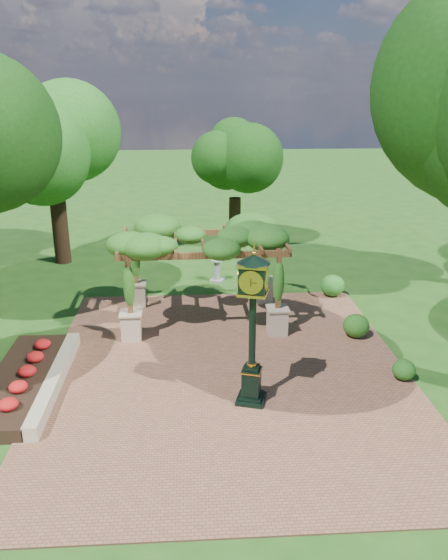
{
  "coord_description": "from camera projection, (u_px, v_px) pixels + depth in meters",
  "views": [
    {
      "loc": [
        -0.92,
        -12.49,
        7.48
      ],
      "look_at": [
        0.0,
        2.5,
        2.2
      ],
      "focal_mm": 35.0,
      "sensor_mm": 36.0,
      "label": 1
    }
  ],
  "objects": [
    {
      "name": "shrub_mid",
      "position": [
        356.0,
        326.0,
        17.21
      ],
      "size": [
        1.08,
        1.08,
        0.75
      ],
      "primitive_type": "ellipsoid",
      "rotation": [
        0.0,
        0.0,
        0.39
      ],
      "color": "#255919",
      "rests_on": "brick_plaza"
    },
    {
      "name": "border_wall",
      "position": [
        55.0,
        380.0,
        14.43
      ],
      "size": [
        0.35,
        5.0,
        0.4
      ],
      "primitive_type": "cube",
      "color": "#C6B793",
      "rests_on": "ground"
    },
    {
      "name": "flower_bed",
      "position": [
        21.0,
        381.0,
        14.39
      ],
      "size": [
        1.5,
        5.0,
        0.36
      ],
      "primitive_type": "cube",
      "color": "red",
      "rests_on": "ground"
    },
    {
      "name": "shrub_back",
      "position": [
        333.0,
        285.0,
        20.62
      ],
      "size": [
        1.06,
        1.06,
        0.82
      ],
      "primitive_type": "ellipsoid",
      "rotation": [
        0.0,
        0.0,
        -0.19
      ],
      "color": "#23651D",
      "rests_on": "brick_plaza"
    },
    {
      "name": "tree_west_far",
      "position": [
        52.0,
        146.0,
        23.17
      ],
      "size": [
        4.16,
        4.16,
        7.56
      ],
      "color": "black",
      "rests_on": "ground"
    },
    {
      "name": "pergola",
      "position": [
        202.0,
        241.0,
        17.8
      ],
      "size": [
        5.44,
        3.5,
        3.38
      ],
      "rotation": [
        0.0,
        0.0,
        0.02
      ],
      "color": "tan",
      "rests_on": "brick_plaza"
    },
    {
      "name": "pedestal_clock",
      "position": [
        253.0,
        316.0,
        12.99
      ],
      "size": [
        0.96,
        0.96,
        3.94
      ],
      "rotation": [
        0.0,
        0.0,
        -0.29
      ],
      "color": "black",
      "rests_on": "brick_plaza"
    },
    {
      "name": "sundial",
      "position": [
        217.0,
        272.0,
        22.29
      ],
      "size": [
        0.67,
        0.67,
        0.91
      ],
      "rotation": [
        0.0,
        0.0,
        -0.42
      ],
      "color": "gray",
      "rests_on": "ground"
    },
    {
      "name": "shrub_front",
      "position": [
        404.0,
        370.0,
        14.69
      ],
      "size": [
        0.83,
        0.83,
        0.56
      ],
      "primitive_type": "ellipsoid",
      "rotation": [
        0.0,
        0.0,
        0.43
      ],
      "color": "#225919",
      "rests_on": "brick_plaza"
    },
    {
      "name": "brick_plaza",
      "position": [
        227.0,
        371.0,
        15.23
      ],
      "size": [
        10.0,
        12.0,
        0.04
      ],
      "primitive_type": "cube",
      "color": "brown",
      "rests_on": "ground"
    },
    {
      "name": "tree_north",
      "position": [
        235.0,
        161.0,
        26.59
      ],
      "size": [
        3.21,
        3.21,
        6.03
      ],
      "color": "black",
      "rests_on": "ground"
    },
    {
      "name": "ground",
      "position": [
        230.0,
        391.0,
        14.29
      ],
      "size": [
        120.0,
        120.0,
        0.0
      ],
      "primitive_type": "plane",
      "color": "#1E4714",
      "rests_on": "ground"
    }
  ]
}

